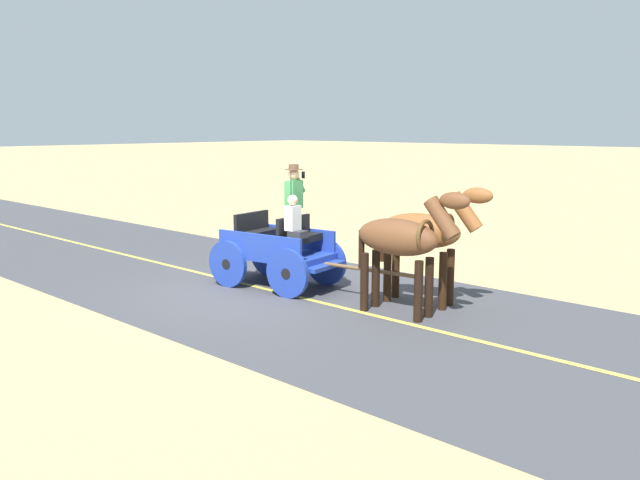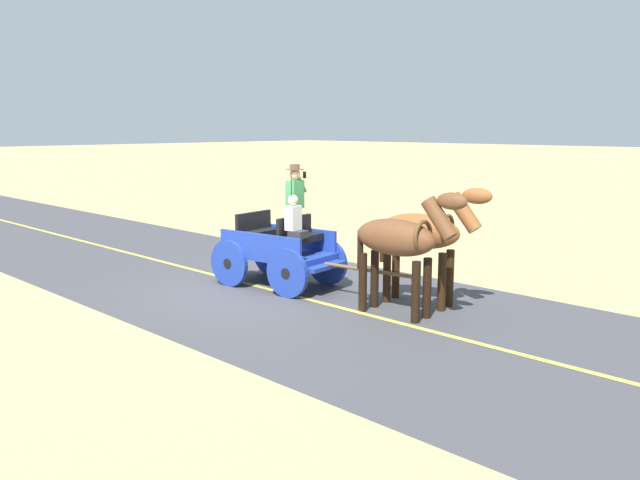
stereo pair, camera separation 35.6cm
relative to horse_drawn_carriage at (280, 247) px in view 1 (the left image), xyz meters
The scene contains 6 objects.
ground_plane 0.91m from the horse_drawn_carriage, 10.35° to the right, with size 200.00×200.00×0.00m, color tan.
road_surface 0.90m from the horse_drawn_carriage, 10.35° to the right, with size 6.34×160.00×0.01m, color #424247.
road_centre_stripe 0.90m from the horse_drawn_carriage, 10.35° to the right, with size 0.12×160.00×0.00m, color #DBCC4C.
horse_drawn_carriage is the anchor object (origin of this frame).
horse_near_side 3.10m from the horse_drawn_carriage, 105.81° to the left, with size 0.85×2.15×2.21m.
horse_off_side 3.10m from the horse_drawn_carriage, 89.45° to the left, with size 0.68×2.14×2.21m.
Camera 1 is at (8.75, 9.60, 3.25)m, focal length 36.93 mm.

